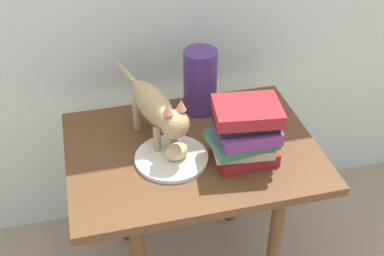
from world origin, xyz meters
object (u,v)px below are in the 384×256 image
(bread_roll, at_px, (177,151))
(tv_remote, at_px, (237,114))
(book_stack, at_px, (245,133))
(green_vase, at_px, (200,81))
(side_table, at_px, (192,168))
(cat, at_px, (157,109))
(plate, at_px, (172,158))

(bread_roll, xyz_separation_m, tv_remote, (0.27, 0.19, -0.03))
(book_stack, distance_m, green_vase, 0.32)
(book_stack, bearing_deg, tv_remote, 75.84)
(side_table, relative_size, cat, 1.76)
(cat, relative_size, tv_remote, 3.11)
(side_table, xyz_separation_m, green_vase, (0.08, 0.21, 0.21))
(green_vase, bearing_deg, side_table, -111.31)
(plate, xyz_separation_m, green_vase, (0.16, 0.26, 0.11))
(plate, xyz_separation_m, bread_roll, (0.01, -0.01, 0.03))
(bread_roll, distance_m, book_stack, 0.22)
(cat, xyz_separation_m, green_vase, (0.18, 0.15, -0.01))
(side_table, relative_size, bread_roll, 10.25)
(cat, distance_m, book_stack, 0.29)
(tv_remote, bearing_deg, bread_roll, -133.21)
(side_table, relative_size, green_vase, 3.44)
(plate, distance_m, green_vase, 0.32)
(book_stack, height_order, tv_remote, book_stack)
(cat, distance_m, tv_remote, 0.34)
(tv_remote, bearing_deg, cat, -154.44)
(plate, relative_size, cat, 0.50)
(plate, bearing_deg, side_table, 29.72)
(book_stack, height_order, green_vase, green_vase)
(plate, xyz_separation_m, cat, (-0.02, 0.10, 0.13))
(bread_roll, height_order, green_vase, green_vase)
(green_vase, bearing_deg, book_stack, -79.19)
(bread_roll, xyz_separation_m, cat, (-0.04, 0.11, 0.09))
(green_vase, bearing_deg, bread_roll, -118.75)
(side_table, height_order, book_stack, book_stack)
(cat, bearing_deg, green_vase, 39.82)
(plate, distance_m, book_stack, 0.25)
(tv_remote, bearing_deg, plate, -136.11)
(cat, bearing_deg, bread_roll, -71.97)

